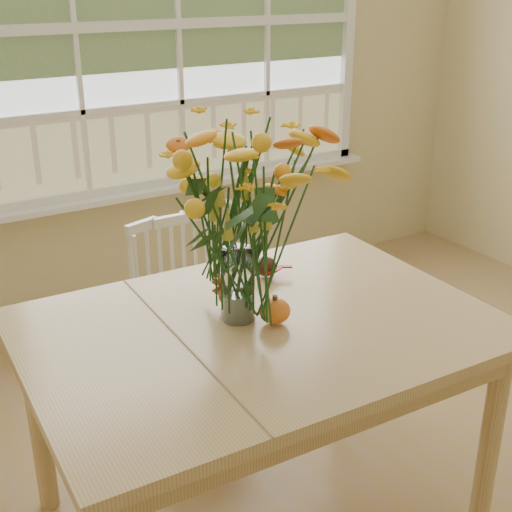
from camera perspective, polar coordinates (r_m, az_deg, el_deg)
wall_back at (r=3.81m, az=-6.63°, el=15.70°), size 4.00×0.02×2.70m
window at (r=3.76m, az=-6.49°, el=18.40°), size 2.42×0.12×1.74m
dining_table at (r=2.20m, az=0.28°, el=-7.69°), size 1.49×1.09×0.78m
windsor_chair at (r=2.89m, az=-6.07°, el=-4.53°), size 0.40×0.38×0.86m
flower_vase at (r=2.04m, az=-1.55°, el=3.59°), size 0.50×0.50×0.59m
pumpkin at (r=2.14m, az=1.58°, el=-4.69°), size 0.10×0.10×0.08m
turkey_figurine at (r=2.23m, az=-2.10°, el=-3.33°), size 0.10×0.09×0.11m
dark_gourd at (r=2.46m, az=0.81°, el=-0.95°), size 0.13×0.08×0.07m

